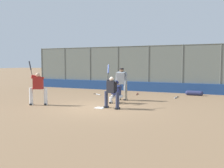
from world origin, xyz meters
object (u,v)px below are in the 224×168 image
at_px(equipment_bag_dugout_side, 194,93).
at_px(catcher_behind_plate, 116,92).
at_px(batter_at_plate, 112,91).
at_px(spare_bat_near_backstop, 176,97).
at_px(batter_on_deck, 38,87).
at_px(spare_bat_third_base_side, 98,94).
at_px(spare_bat_by_padding, 137,94).
at_px(umpire_home, 122,83).

bearing_deg(equipment_bag_dugout_side, catcher_behind_plate, 57.01).
relative_size(batter_at_plate, spare_bat_near_backstop, 2.20).
bearing_deg(batter_at_plate, spare_bat_near_backstop, -98.54).
bearing_deg(batter_on_deck, spare_bat_near_backstop, -161.60).
xyz_separation_m(catcher_behind_plate, spare_bat_third_base_side, (2.51, -2.77, -0.58)).
bearing_deg(catcher_behind_plate, spare_bat_third_base_side, -44.81).
bearing_deg(spare_bat_third_base_side, spare_bat_near_backstop, 37.99).
height_order(batter_at_plate, spare_bat_by_padding, batter_at_plate).
bearing_deg(spare_bat_near_backstop, catcher_behind_plate, -33.16).
bearing_deg(umpire_home, batter_on_deck, 52.03).
bearing_deg(spare_bat_near_backstop, umpire_home, -47.17).
height_order(spare_bat_by_padding, equipment_bag_dugout_side, equipment_bag_dugout_side).
height_order(spare_bat_third_base_side, equipment_bag_dugout_side, equipment_bag_dugout_side).
relative_size(spare_bat_near_backstop, spare_bat_third_base_side, 1.26).
bearing_deg(batter_on_deck, spare_bat_third_base_side, -124.13).
bearing_deg(equipment_bag_dugout_side, spare_bat_by_padding, 13.99).
bearing_deg(spare_bat_by_padding, batter_at_plate, 174.41).
distance_m(batter_at_plate, spare_bat_by_padding, 5.81).
relative_size(umpire_home, spare_bat_third_base_side, 2.50).
relative_size(catcher_behind_plate, spare_bat_by_padding, 1.41).
distance_m(umpire_home, spare_bat_by_padding, 3.16).
xyz_separation_m(catcher_behind_plate, equipment_bag_dugout_side, (-3.29, -5.06, -0.46)).
relative_size(batter_on_deck, spare_bat_near_backstop, 2.39).
bearing_deg(spare_bat_third_base_side, catcher_behind_plate, -16.26).
xyz_separation_m(catcher_behind_plate, spare_bat_near_backstop, (-2.46, -3.33, -0.58)).
height_order(umpire_home, batter_on_deck, batter_on_deck).
relative_size(batter_on_deck, spare_bat_by_padding, 2.62).
xyz_separation_m(umpire_home, batter_on_deck, (3.14, 3.29, -0.10)).
relative_size(spare_bat_by_padding, spare_bat_third_base_side, 1.15).
relative_size(catcher_behind_plate, batter_on_deck, 0.54).
bearing_deg(batter_at_plate, batter_on_deck, 22.81).
relative_size(batter_at_plate, spare_bat_third_base_side, 2.77).
distance_m(spare_bat_by_padding, equipment_bag_dugout_side, 3.66).
relative_size(spare_bat_by_padding, equipment_bag_dugout_side, 0.74).
distance_m(batter_on_deck, spare_bat_by_padding, 7.05).
relative_size(umpire_home, batter_on_deck, 0.83).
relative_size(spare_bat_near_backstop, equipment_bag_dugout_side, 0.81).
distance_m(catcher_behind_plate, spare_bat_third_base_side, 3.78).
bearing_deg(spare_bat_by_padding, catcher_behind_plate, 170.85).
height_order(catcher_behind_plate, equipment_bag_dugout_side, catcher_behind_plate).
bearing_deg(batter_on_deck, umpire_home, -158.67).
bearing_deg(equipment_bag_dugout_side, spare_bat_near_backstop, 64.45).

